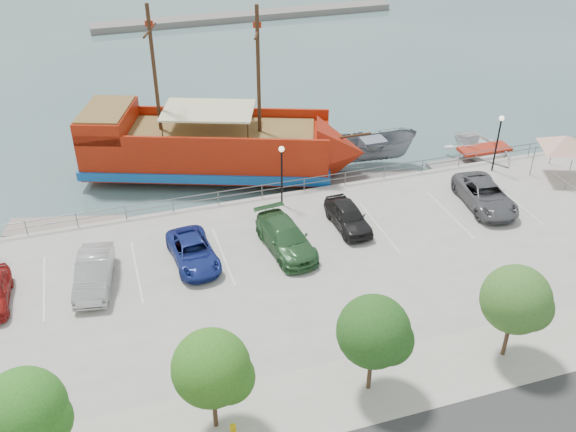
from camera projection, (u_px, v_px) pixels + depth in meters
name	position (u px, v px, depth m)	size (l,w,h in m)	color
ground	(314.00, 273.00, 37.81)	(160.00, 160.00, 0.00)	#3E5E5C
sidewalk	(388.00, 383.00, 29.20)	(100.00, 4.00, 0.05)	#A19A8B
seawall_railing	(276.00, 189.00, 43.30)	(50.00, 0.06, 1.00)	slate
far_shore	(246.00, 16.00, 84.58)	(40.00, 3.00, 0.80)	slate
pirate_ship	(228.00, 149.00, 46.95)	(21.14, 12.30, 13.14)	#9F1C08
patrol_boat	(373.00, 151.00, 48.74)	(2.47, 6.56, 2.54)	slate
speedboat	(484.00, 154.00, 49.61)	(4.58, 6.41, 1.33)	white
dock_west	(66.00, 228.00, 41.58)	(7.53, 2.15, 0.43)	gray
dock_mid	(374.00, 179.00, 47.18)	(6.75, 1.93, 0.39)	slate
dock_east	(469.00, 164.00, 49.22)	(6.48, 1.85, 0.37)	gray
canopy_tent	(567.00, 136.00, 44.24)	(5.75, 5.75, 3.64)	slate
fire_hydrant	(233.00, 430.00, 26.43)	(0.28, 0.28, 0.80)	#DCBB09
lamp_post_mid	(282.00, 165.00, 40.97)	(0.36, 0.36, 4.28)	black
lamp_post_right	(499.00, 134.00, 45.07)	(0.36, 0.36, 4.28)	black
tree_b	(29.00, 412.00, 23.60)	(3.30, 3.20, 5.00)	#473321
tree_c	(215.00, 370.00, 25.39)	(3.30, 3.20, 5.00)	#473321
tree_d	(377.00, 334.00, 27.18)	(3.30, 3.20, 5.00)	#473321
tree_e	(519.00, 301.00, 28.97)	(3.30, 3.20, 5.00)	#473321
parked_car_b	(94.00, 273.00, 34.86)	(1.75, 5.01, 1.65)	#A9A9A9
parked_car_c	(193.00, 252.00, 36.74)	(2.32, 5.02, 1.40)	navy
parked_car_d	(286.00, 238.00, 37.78)	(2.28, 5.60, 1.63)	#2F5E32
parked_car_e	(348.00, 216.00, 39.89)	(1.82, 4.53, 1.54)	black
parked_car_g	(485.00, 195.00, 42.03)	(2.63, 5.71, 1.59)	#57575B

